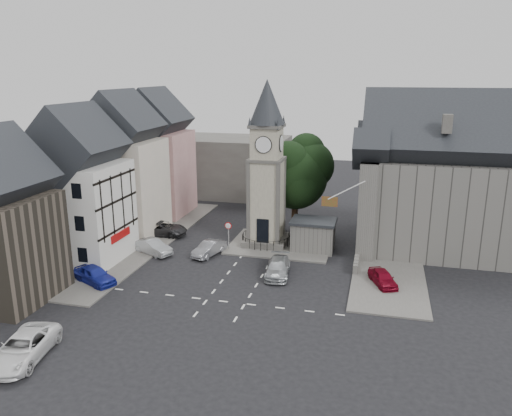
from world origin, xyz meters
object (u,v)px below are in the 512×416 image
(pedestrian, at_px, (383,252))
(car_east_red, at_px, (383,278))
(stone_shelter, at_px, (313,235))
(clock_tower, at_px, (267,165))
(car_west_blue, at_px, (95,275))

(pedestrian, bearing_deg, car_east_red, 87.59)
(stone_shelter, relative_size, car_east_red, 1.15)
(clock_tower, relative_size, car_east_red, 4.36)
(car_west_blue, xyz_separation_m, pedestrian, (23.00, 11.35, 0.01))
(car_west_blue, relative_size, pedestrian, 2.88)
(pedestrian, bearing_deg, stone_shelter, -11.16)
(stone_shelter, distance_m, pedestrian, 6.83)
(clock_tower, height_order, pedestrian, clock_tower)
(clock_tower, distance_m, stone_shelter, 8.15)
(clock_tower, height_order, stone_shelter, clock_tower)
(clock_tower, bearing_deg, car_east_red, -32.71)
(clock_tower, distance_m, pedestrian, 13.74)
(car_east_red, bearing_deg, clock_tower, 124.97)
(car_west_blue, relative_size, car_east_red, 1.17)
(car_east_red, bearing_deg, stone_shelter, 111.86)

